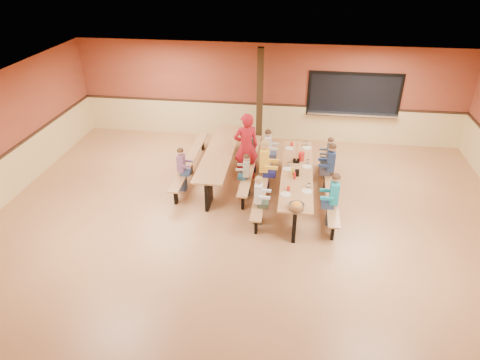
# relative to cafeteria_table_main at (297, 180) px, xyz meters

# --- Properties ---
(ground) EXTENTS (12.00, 12.00, 0.00)m
(ground) POSITION_rel_cafeteria_table_main_xyz_m (-1.02, -1.32, -0.53)
(ground) COLOR #9D633B
(ground) RESTS_ON ground
(room_envelope) EXTENTS (12.04, 10.04, 3.02)m
(room_envelope) POSITION_rel_cafeteria_table_main_xyz_m (-1.02, -1.32, 0.16)
(room_envelope) COLOR brown
(room_envelope) RESTS_ON ground
(kitchen_pass_through) EXTENTS (2.78, 0.28, 1.38)m
(kitchen_pass_through) POSITION_rel_cafeteria_table_main_xyz_m (1.58, 3.64, 0.96)
(kitchen_pass_through) COLOR black
(kitchen_pass_through) RESTS_ON ground
(structural_post) EXTENTS (0.18, 0.18, 3.00)m
(structural_post) POSITION_rel_cafeteria_table_main_xyz_m (-1.22, 3.08, 0.97)
(structural_post) COLOR black
(structural_post) RESTS_ON ground
(cafeteria_table_main) EXTENTS (1.91, 3.70, 0.74)m
(cafeteria_table_main) POSITION_rel_cafeteria_table_main_xyz_m (0.00, 0.00, 0.00)
(cafeteria_table_main) COLOR #A46E41
(cafeteria_table_main) RESTS_ON ground
(cafeteria_table_second) EXTENTS (1.91, 3.70, 0.74)m
(cafeteria_table_second) POSITION_rel_cafeteria_table_main_xyz_m (-2.06, 0.93, 0.00)
(cafeteria_table_second) COLOR #A46E41
(cafeteria_table_second) RESTS_ON ground
(seated_child_white_left) EXTENTS (0.35, 0.29, 1.17)m
(seated_child_white_left) POSITION_rel_cafeteria_table_main_xyz_m (-0.83, -1.17, 0.06)
(seated_child_white_left) COLOR white
(seated_child_white_left) RESTS_ON ground
(seated_adult_yellow) EXTENTS (0.45, 0.37, 1.38)m
(seated_adult_yellow) POSITION_rel_cafeteria_table_main_xyz_m (-0.83, 0.28, 0.17)
(seated_adult_yellow) COLOR yellow
(seated_adult_yellow) RESTS_ON ground
(seated_child_grey_left) EXTENTS (0.38, 0.31, 1.22)m
(seated_child_grey_left) POSITION_rel_cafeteria_table_main_xyz_m (-0.83, 1.34, 0.09)
(seated_child_grey_left) COLOR silver
(seated_child_grey_left) RESTS_ON ground
(seated_child_teal_right) EXTENTS (0.40, 0.33, 1.27)m
(seated_child_teal_right) POSITION_rel_cafeteria_table_main_xyz_m (0.83, -1.00, 0.11)
(seated_child_teal_right) COLOR teal
(seated_child_teal_right) RESTS_ON ground
(seated_child_navy_right) EXTENTS (0.40, 0.33, 1.27)m
(seated_child_navy_right) POSITION_rel_cafeteria_table_main_xyz_m (0.83, 0.55, 0.11)
(seated_child_navy_right) COLOR navy
(seated_child_navy_right) RESTS_ON ground
(seated_child_char_right) EXTENTS (0.34, 0.28, 1.15)m
(seated_child_char_right) POSITION_rel_cafeteria_table_main_xyz_m (0.83, 1.20, 0.05)
(seated_child_char_right) COLOR #53585E
(seated_child_char_right) RESTS_ON ground
(seated_child_purple_sec) EXTENTS (0.34, 0.28, 1.16)m
(seated_child_purple_sec) POSITION_rel_cafeteria_table_main_xyz_m (-2.89, 0.03, 0.05)
(seated_child_purple_sec) COLOR #7A4C73
(seated_child_purple_sec) RESTS_ON ground
(seated_child_green_sec) EXTENTS (0.37, 0.31, 1.22)m
(seated_child_green_sec) POSITION_rel_cafeteria_table_main_xyz_m (-1.24, 1.29, 0.08)
(seated_child_green_sec) COLOR #3C7C69
(seated_child_green_sec) RESTS_ON ground
(seated_child_tan_sec) EXTENTS (0.32, 0.26, 1.10)m
(seated_child_tan_sec) POSITION_rel_cafeteria_table_main_xyz_m (-1.24, 0.02, 0.03)
(seated_child_tan_sec) COLOR #A39D86
(seated_child_tan_sec) RESTS_ON ground
(standing_woman) EXTENTS (0.78, 0.65, 1.84)m
(standing_woman) POSITION_rel_cafeteria_table_main_xyz_m (-1.36, 0.89, 0.39)
(standing_woman) COLOR #B11420
(standing_woman) RESTS_ON ground
(punch_pitcher) EXTENTS (0.16, 0.16, 0.22)m
(punch_pitcher) POSITION_rel_cafeteria_table_main_xyz_m (0.08, 0.64, 0.32)
(punch_pitcher) COLOR red
(punch_pitcher) RESTS_ON cafeteria_table_main
(chip_bowl) EXTENTS (0.32, 0.32, 0.15)m
(chip_bowl) POSITION_rel_cafeteria_table_main_xyz_m (0.02, -1.65, 0.29)
(chip_bowl) COLOR orange
(chip_bowl) RESTS_ON cafeteria_table_main
(napkin_dispenser) EXTENTS (0.10, 0.14, 0.13)m
(napkin_dispenser) POSITION_rel_cafeteria_table_main_xyz_m (-0.01, -0.17, 0.28)
(napkin_dispenser) COLOR black
(napkin_dispenser) RESTS_ON cafeteria_table_main
(condiment_mustard) EXTENTS (0.06, 0.06, 0.17)m
(condiment_mustard) POSITION_rel_cafeteria_table_main_xyz_m (-0.12, -0.12, 0.30)
(condiment_mustard) COLOR yellow
(condiment_mustard) RESTS_ON cafeteria_table_main
(condiment_ketchup) EXTENTS (0.06, 0.06, 0.17)m
(condiment_ketchup) POSITION_rel_cafeteria_table_main_xyz_m (-0.06, -0.36, 0.30)
(condiment_ketchup) COLOR #B2140F
(condiment_ketchup) RESTS_ON cafeteria_table_main
(table_paddle) EXTENTS (0.16, 0.16, 0.56)m
(table_paddle) POSITION_rel_cafeteria_table_main_xyz_m (-0.04, 0.53, 0.35)
(table_paddle) COLOR black
(table_paddle) RESTS_ON cafeteria_table_main
(place_settings) EXTENTS (0.65, 3.30, 0.11)m
(place_settings) POSITION_rel_cafeteria_table_main_xyz_m (0.00, 0.00, 0.27)
(place_settings) COLOR beige
(place_settings) RESTS_ON cafeteria_table_main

